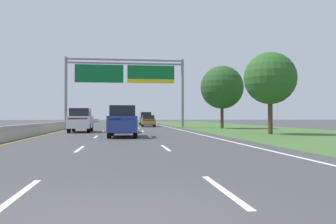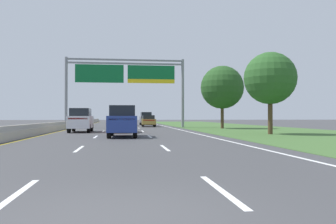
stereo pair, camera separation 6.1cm
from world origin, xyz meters
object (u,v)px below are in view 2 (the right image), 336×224
at_px(overhead_sign_gantry, 126,78).
at_px(roadside_tree_near, 270,78).
at_px(pickup_truck_black, 124,119).
at_px(car_blue_centre_lane_suv, 123,121).
at_px(car_grey_right_lane_suv, 146,118).
at_px(roadside_tree_mid, 222,87).
at_px(car_white_left_lane_suv, 81,120).
at_px(car_gold_right_lane_sedan, 149,121).
at_px(car_red_centre_lane_sedan, 121,123).

distance_m(overhead_sign_gantry, roadside_tree_near, 21.84).
bearing_deg(pickup_truck_black, roadside_tree_near, -157.49).
height_order(pickup_truck_black, car_blue_centre_lane_suv, pickup_truck_black).
xyz_separation_m(car_grey_right_lane_suv, roadside_tree_near, (7.65, -32.09, 3.26)).
height_order(car_blue_centre_lane_suv, roadside_tree_near, roadside_tree_near).
xyz_separation_m(overhead_sign_gantry, car_grey_right_lane_suv, (3.42, 13.36, -5.23)).
relative_size(car_grey_right_lane_suv, roadside_tree_mid, 0.65).
bearing_deg(car_blue_centre_lane_suv, roadside_tree_near, -78.50).
distance_m(roadside_tree_near, roadside_tree_mid, 13.32).
xyz_separation_m(overhead_sign_gantry, roadside_tree_mid, (11.04, -5.41, -1.57)).
bearing_deg(car_white_left_lane_suv, car_gold_right_lane_sedan, -24.50).
bearing_deg(car_red_centre_lane_sedan, car_blue_centre_lane_suv, -177.25).
bearing_deg(pickup_truck_black, car_blue_centre_lane_suv, -178.98).
relative_size(car_gold_right_lane_sedan, car_white_left_lane_suv, 0.94).
bearing_deg(car_white_left_lane_suv, pickup_truck_black, -10.07).
height_order(car_grey_right_lane_suv, car_gold_right_lane_sedan, car_grey_right_lane_suv).
xyz_separation_m(car_white_left_lane_suv, car_blue_centre_lane_suv, (3.73, -8.06, 0.00)).
bearing_deg(roadside_tree_near, car_gold_right_lane_sedan, 109.45).
bearing_deg(roadside_tree_mid, car_white_left_lane_suv, -154.22).
height_order(car_white_left_lane_suv, car_blue_centre_lane_suv, same).
xyz_separation_m(overhead_sign_gantry, car_white_left_lane_suv, (-4.04, -12.70, -5.23)).
relative_size(car_white_left_lane_suv, car_red_centre_lane_sedan, 1.06).
bearing_deg(car_red_centre_lane_sedan, pickup_truck_black, 0.98).
xyz_separation_m(overhead_sign_gantry, roadside_tree_near, (11.07, -18.73, -1.96)).
bearing_deg(roadside_tree_mid, car_gold_right_lane_sedan, 131.05).
relative_size(overhead_sign_gantry, car_blue_centre_lane_suv, 3.17).
distance_m(car_gold_right_lane_sedan, car_red_centre_lane_sedan, 17.64).
bearing_deg(car_grey_right_lane_suv, roadside_tree_near, -167.27).
bearing_deg(car_white_left_lane_suv, overhead_sign_gantry, -18.32).
distance_m(car_grey_right_lane_suv, roadside_tree_mid, 20.59).
distance_m(car_white_left_lane_suv, car_red_centre_lane_sedan, 3.71).
bearing_deg(car_red_centre_lane_sedan, roadside_tree_near, -112.32).
xyz_separation_m(car_blue_centre_lane_suv, roadside_tree_mid, (11.36, 15.35, 3.66)).
xyz_separation_m(car_grey_right_lane_suv, roadside_tree_mid, (7.63, -18.78, 3.66)).
height_order(overhead_sign_gantry, car_red_centre_lane_sedan, overhead_sign_gantry).
bearing_deg(roadside_tree_mid, car_red_centre_lane_sedan, -144.47).
bearing_deg(car_blue_centre_lane_suv, car_grey_right_lane_suv, -4.86).
height_order(car_white_left_lane_suv, roadside_tree_mid, roadside_tree_mid).
height_order(car_gold_right_lane_sedan, car_white_left_lane_suv, car_white_left_lane_suv).
relative_size(roadside_tree_near, roadside_tree_mid, 0.88).
xyz_separation_m(car_blue_centre_lane_suv, roadside_tree_near, (11.38, 2.03, 3.26)).
xyz_separation_m(overhead_sign_gantry, car_gold_right_lane_sedan, (3.17, 3.63, -5.51)).
distance_m(overhead_sign_gantry, pickup_truck_black, 11.46).
bearing_deg(roadside_tree_near, car_grey_right_lane_suv, 103.41).
distance_m(car_grey_right_lane_suv, car_white_left_lane_suv, 27.11).
bearing_deg(overhead_sign_gantry, roadside_tree_near, -59.42).
bearing_deg(car_gold_right_lane_sedan, roadside_tree_mid, -137.25).
distance_m(car_red_centre_lane_sedan, roadside_tree_near, 13.10).
height_order(car_gold_right_lane_sedan, car_red_centre_lane_sedan, same).
height_order(car_grey_right_lane_suv, car_white_left_lane_suv, same).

